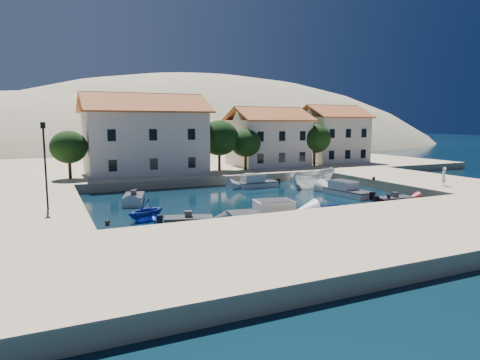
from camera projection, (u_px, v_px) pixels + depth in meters
name	position (u px, v px, depth m)	size (l,w,h in m)	color
ground	(313.00, 222.00, 31.19)	(400.00, 400.00, 0.00)	black
quay_south	(370.00, 235.00, 25.72)	(52.00, 12.00, 1.00)	tan
quay_east	(413.00, 182.00, 48.63)	(11.00, 20.00, 1.00)	tan
quay_west	(26.00, 212.00, 32.22)	(8.00, 20.00, 1.00)	tan
quay_north	(183.00, 166.00, 66.14)	(80.00, 36.00, 1.00)	tan
hills	(163.00, 208.00, 154.13)	(254.00, 176.00, 99.00)	tan
building_left	(144.00, 132.00, 53.08)	(14.70, 9.45, 9.70)	beige
building_mid	(268.00, 136.00, 61.56)	(10.50, 8.40, 8.30)	beige
building_right	(332.00, 133.00, 67.40)	(9.45, 8.40, 8.80)	beige
trees	(230.00, 141.00, 55.31)	(37.30, 5.30, 6.45)	#382314
lamppost	(45.00, 157.00, 30.48)	(0.35, 0.25, 6.22)	black
bollards	(314.00, 195.00, 35.67)	(29.36, 9.56, 0.30)	black
motorboat_grey_sw	(189.00, 221.00, 30.05)	(3.69, 2.48, 1.25)	#323237
cabin_cruiser_south	(264.00, 213.00, 31.88)	(5.65, 3.11, 1.60)	silver
rowboat_south	(342.00, 211.00, 34.82)	(3.02, 4.23, 0.88)	#1C319C
motorboat_red_se	(394.00, 200.00, 38.07)	(3.42, 1.84, 1.25)	maroon
cabin_cruiser_east	(348.00, 191.00, 42.13)	(2.67, 5.33, 1.60)	silver
boat_east	(314.00, 188.00, 47.50)	(2.21, 5.86, 2.26)	silver
motorboat_white_ne	(306.00, 181.00, 50.89)	(1.56, 3.19, 1.25)	silver
rowboat_west	(147.00, 220.00, 31.85)	(2.85, 3.31, 1.74)	#1C319C
motorboat_white_west	(134.00, 198.00, 39.10)	(2.68, 4.19, 1.25)	silver
cabin_cruiser_north	(258.00, 183.00, 47.80)	(4.51, 1.92, 1.60)	silver
pedestrian	(444.00, 177.00, 41.85)	(0.68, 0.44, 1.86)	silver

